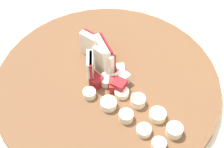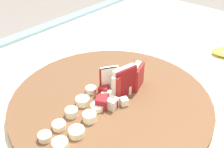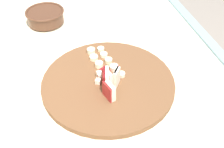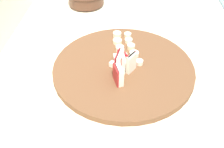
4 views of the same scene
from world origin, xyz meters
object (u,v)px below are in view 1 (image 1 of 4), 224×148
at_px(cutting_board, 107,83).
at_px(apple_dice_pile, 113,78).
at_px(apple_wedge_fan, 98,56).
at_px(banana_slice_rows, 133,109).

distance_m(cutting_board, apple_dice_pile, 0.02).
xyz_separation_m(cutting_board, apple_wedge_fan, (-0.03, 0.00, 0.04)).
bearing_deg(banana_slice_rows, apple_wedge_fan, 175.88).
relative_size(cutting_board, apple_dice_pile, 4.22).
relative_size(apple_wedge_fan, banana_slice_rows, 0.55).
bearing_deg(banana_slice_rows, cutting_board, 177.53).
xyz_separation_m(apple_wedge_fan, banana_slice_rows, (0.12, -0.01, -0.02)).
height_order(apple_wedge_fan, apple_dice_pile, apple_wedge_fan).
bearing_deg(apple_wedge_fan, banana_slice_rows, -4.12).
distance_m(apple_dice_pile, banana_slice_rows, 0.07).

